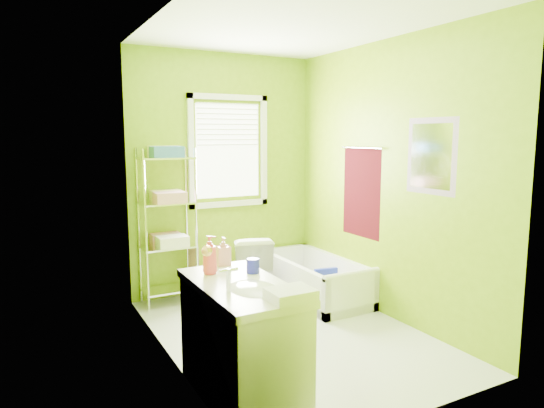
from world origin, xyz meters
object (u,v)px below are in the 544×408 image
bathtub (315,284)px  wire_shelf_unit (169,209)px  vanity (242,337)px  toilet (251,267)px

bathtub → wire_shelf_unit: wire_shelf_unit is taller
vanity → wire_shelf_unit: wire_shelf_unit is taller
wire_shelf_unit → bathtub: bearing=-22.1°
vanity → bathtub: bearing=43.6°
bathtub → vanity: size_ratio=1.31×
bathtub → wire_shelf_unit: 1.74m
toilet → wire_shelf_unit: (-0.78, 0.28, 0.64)m
bathtub → vanity: bearing=-136.4°
toilet → vanity: vanity is taller
toilet → bathtub: bearing=173.2°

